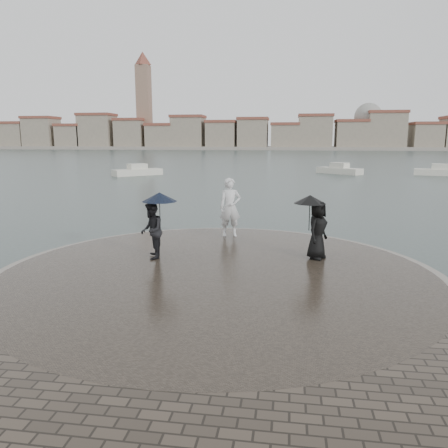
# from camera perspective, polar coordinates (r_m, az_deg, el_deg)

# --- Properties ---
(ground) EXTENTS (400.00, 400.00, 0.00)m
(ground) POSITION_cam_1_polar(r_m,az_deg,el_deg) (9.16, -4.57, -14.75)
(ground) COLOR #2B3835
(ground) RESTS_ON ground
(kerb_ring) EXTENTS (12.50, 12.50, 0.32)m
(kerb_ring) POSITION_cam_1_polar(r_m,az_deg,el_deg) (12.29, -0.90, -7.07)
(kerb_ring) COLOR gray
(kerb_ring) RESTS_ON ground
(quay_tip) EXTENTS (11.90, 11.90, 0.36)m
(quay_tip) POSITION_cam_1_polar(r_m,az_deg,el_deg) (12.28, -0.90, -6.97)
(quay_tip) COLOR #2D261E
(quay_tip) RESTS_ON ground
(statue) EXTENTS (0.91, 0.71, 2.20)m
(statue) POSITION_cam_1_polar(r_m,az_deg,el_deg) (16.39, 0.81, 2.19)
(statue) COLOR silver
(statue) RESTS_ON quay_tip
(visitor_left) EXTENTS (1.22, 1.14, 2.04)m
(visitor_left) POSITION_cam_1_polar(r_m,az_deg,el_deg) (13.45, -9.19, 0.24)
(visitor_left) COLOR black
(visitor_left) RESTS_ON quay_tip
(visitor_right) EXTENTS (1.21, 1.12, 1.95)m
(visitor_right) POSITION_cam_1_polar(r_m,az_deg,el_deg) (13.57, 11.89, 0.13)
(visitor_right) COLOR black
(visitor_right) RESTS_ON quay_tip
(far_skyline) EXTENTS (260.00, 20.00, 37.00)m
(far_skyline) POSITION_cam_1_polar(r_m,az_deg,el_deg) (168.94, 5.79, 11.52)
(far_skyline) COLOR gray
(far_skyline) RESTS_ON ground
(boats) EXTENTS (38.79, 10.72, 1.50)m
(boats) POSITION_cam_1_polar(r_m,az_deg,el_deg) (50.51, 10.70, 6.75)
(boats) COLOR beige
(boats) RESTS_ON ground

